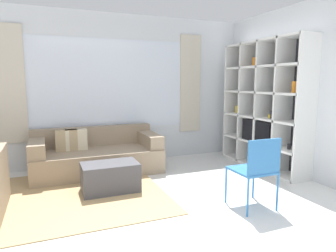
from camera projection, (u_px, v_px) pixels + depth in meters
ground_plane at (183, 247)px, 2.73m from camera, size 16.00×16.00×0.00m
wall_back at (110, 89)px, 5.43m from camera, size 6.39×0.11×2.70m
wall_right at (288, 90)px, 4.95m from camera, size 0.07×4.32×2.70m
area_rug at (58, 197)px, 3.90m from camera, size 2.71×2.20×0.01m
shelving_unit at (265, 106)px, 5.19m from camera, size 0.40×1.88×2.19m
couch_main at (96, 156)px, 4.98m from camera, size 2.04×0.95×0.73m
ottoman at (110, 177)px, 4.09m from camera, size 0.76×0.46×0.40m
folding_chair at (257, 167)px, 3.47m from camera, size 0.44×0.46×0.86m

